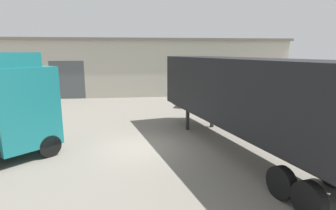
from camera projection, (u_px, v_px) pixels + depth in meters
ground_plane at (141, 148)px, 12.33m from camera, size 60.00×60.00×0.00m
warehouse_building at (138, 66)px, 29.48m from camera, size 31.20×8.92×5.75m
tractor_unit_teal at (8, 110)px, 10.82m from camera, size 6.35×6.21×4.41m
container_trailer_orange at (239, 93)px, 11.56m from camera, size 5.15×11.88×4.17m
flatbed_truck_grey at (244, 92)px, 20.68m from camera, size 7.37×4.60×2.71m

